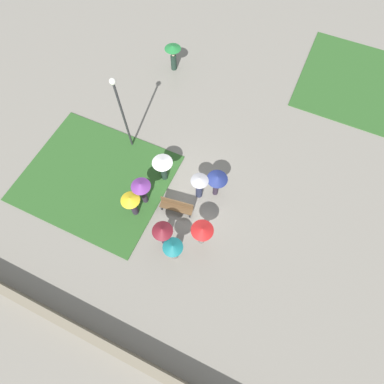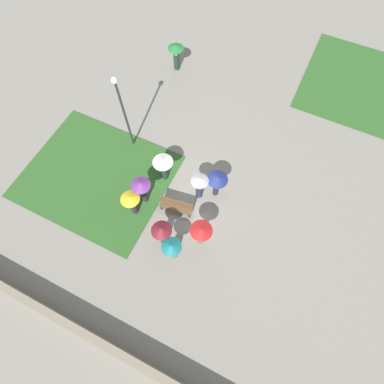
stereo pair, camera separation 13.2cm
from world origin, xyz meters
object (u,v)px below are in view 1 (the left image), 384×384
park_bench (177,206)px  crowd_person_maroon (163,233)px  crowd_person_grey (199,184)px  crowd_person_navy (217,181)px  lamp_post (121,108)px  crowd_person_yellow (132,203)px  crowd_person_purple (142,189)px  crowd_person_white (163,166)px  crowd_person_red (202,232)px  crowd_person_teal (173,249)px  lone_walker_far_path (173,53)px

park_bench → crowd_person_maroon: crowd_person_maroon is taller
crowd_person_grey → crowd_person_navy: 0.91m
lamp_post → crowd_person_yellow: (2.31, -3.70, -1.92)m
park_bench → crowd_person_purple: 2.04m
lamp_post → crowd_person_purple: 4.16m
crowd_person_purple → crowd_person_maroon: 2.52m
crowd_person_white → crowd_person_grey: size_ratio=0.97×
park_bench → crowd_person_yellow: size_ratio=0.98×
crowd_person_red → park_bench: bearing=-33.2°
crowd_person_yellow → crowd_person_maroon: size_ratio=0.97×
crowd_person_teal → crowd_person_red: bearing=-33.1°
crowd_person_white → lone_walker_far_path: size_ratio=1.04×
crowd_person_purple → crowd_person_red: (3.62, -0.78, -0.08)m
crowd_person_teal → crowd_person_navy: 4.06m
lamp_post → crowd_person_red: size_ratio=2.70×
crowd_person_white → crowd_person_teal: (2.41, -3.71, -0.18)m
lamp_post → crowd_person_teal: 7.43m
park_bench → crowd_person_navy: crowd_person_navy is taller
crowd_person_maroon → crowd_person_grey: 3.12m
crowd_person_white → crowd_person_red: crowd_person_red is taller
crowd_person_yellow → lone_walker_far_path: crowd_person_yellow is taller
crowd_person_teal → crowd_person_navy: crowd_person_navy is taller
crowd_person_teal → lone_walker_far_path: 12.86m
crowd_person_white → crowd_person_grey: (2.16, -0.17, -0.06)m
lamp_post → crowd_person_grey: (4.93, -1.36, -1.93)m
crowd_person_purple → crowd_person_maroon: size_ratio=1.05×
crowd_person_teal → lone_walker_far_path: size_ratio=0.99×
crowd_person_maroon → lamp_post: bearing=-86.5°
crowd_person_purple → crowd_person_navy: bearing=135.6°
crowd_person_purple → crowd_person_red: bearing=91.7°
crowd_person_red → crowd_person_navy: (-0.40, 2.78, 0.02)m
crowd_person_purple → crowd_person_yellow: 0.86m
lamp_post → crowd_person_grey: 5.47m
crowd_person_grey → crowd_person_navy: bearing=4.0°
crowd_person_red → crowd_person_navy: size_ratio=1.02×
crowd_person_white → crowd_person_red: bearing=114.8°
crowd_person_teal → park_bench: bearing=25.8°
park_bench → crowd_person_navy: 2.47m
lamp_post → crowd_person_white: (2.77, -1.19, -1.87)m
crowd_person_maroon → crowd_person_teal: crowd_person_maroon is taller
park_bench → crowd_person_navy: size_ratio=0.97×
lamp_post → crowd_person_white: bearing=-23.3°
crowd_person_maroon → crowd_person_yellow: bearing=-60.8°
park_bench → lone_walker_far_path: lone_walker_far_path is taller
lamp_post → lone_walker_far_path: (-0.48, 6.64, -1.98)m
crowd_person_yellow → park_bench: bearing=-136.7°
crowd_person_yellow → lone_walker_far_path: 10.71m
park_bench → crowd_person_maroon: size_ratio=0.95×
crowd_person_yellow → crowd_person_grey: (2.62, 2.34, -0.01)m
crowd_person_white → lone_walker_far_path: 8.48m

